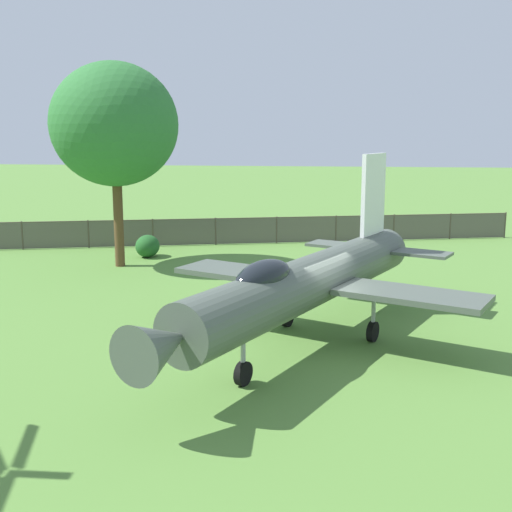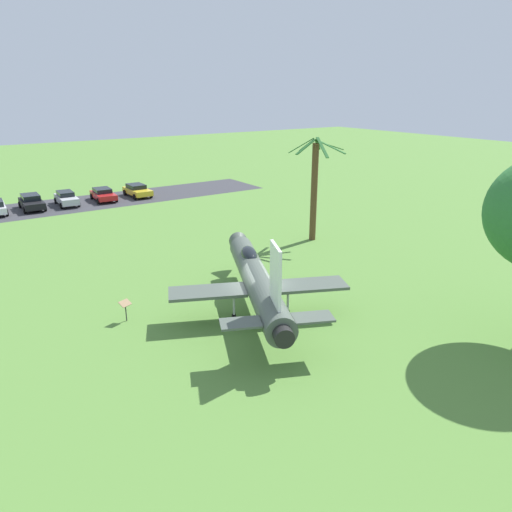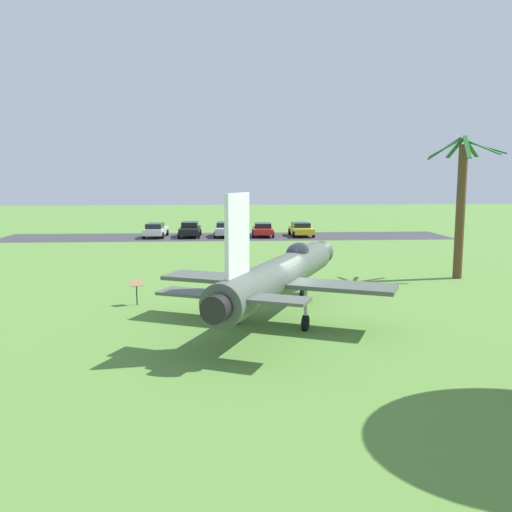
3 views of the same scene
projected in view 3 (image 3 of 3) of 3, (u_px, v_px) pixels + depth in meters
ground_plane at (280, 320)px, 22.45m from camera, size 200.00×200.00×0.00m
parking_strip at (227, 237)px, 54.65m from camera, size 8.03×44.43×0.00m
display_jet at (282, 272)px, 22.49m from camera, size 13.11×9.31×5.31m
palm_tree at (461, 206)px, 31.25m from camera, size 3.88×4.24×8.18m
info_plaque at (137, 287)px, 24.96m from camera, size 0.59×0.70×1.14m
parked_car_yellow at (301, 229)px, 55.11m from camera, size 4.45×2.26×1.36m
parked_car_red at (263, 229)px, 54.86m from camera, size 4.39×2.33×1.32m
parked_car_silver at (224, 229)px, 54.60m from camera, size 4.43×2.05×1.42m
parked_car_black at (190, 229)px, 54.39m from camera, size 4.54×2.18×1.49m
parked_car_white at (156, 230)px, 54.00m from camera, size 4.58×2.23×1.41m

